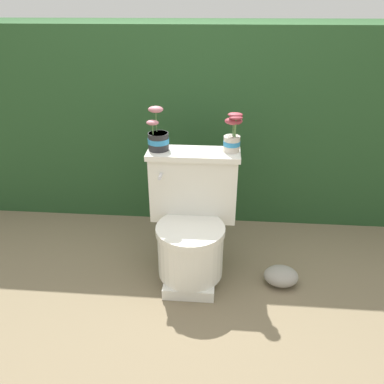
{
  "coord_description": "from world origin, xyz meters",
  "views": [
    {
      "loc": [
        0.19,
        -1.72,
        1.46
      ],
      "look_at": [
        0.04,
        0.1,
        0.53
      ],
      "focal_mm": 35.0,
      "sensor_mm": 36.0,
      "label": 1
    }
  ],
  "objects_px": {
    "toilet": "(192,224)",
    "potted_plant_left": "(158,137)",
    "garden_stone": "(281,276)",
    "potted_plant_midleft": "(233,136)"
  },
  "relations": [
    {
      "from": "potted_plant_midleft",
      "to": "garden_stone",
      "type": "distance_m",
      "value": 0.85
    },
    {
      "from": "toilet",
      "to": "garden_stone",
      "type": "bearing_deg",
      "value": -7.96
    },
    {
      "from": "toilet",
      "to": "potted_plant_midleft",
      "type": "bearing_deg",
      "value": 33.68
    },
    {
      "from": "toilet",
      "to": "potted_plant_midleft",
      "type": "xyz_separation_m",
      "value": [
        0.21,
        0.14,
        0.48
      ]
    },
    {
      "from": "potted_plant_left",
      "to": "toilet",
      "type": "bearing_deg",
      "value": -33.95
    },
    {
      "from": "potted_plant_left",
      "to": "garden_stone",
      "type": "height_order",
      "value": "potted_plant_left"
    },
    {
      "from": "potted_plant_midleft",
      "to": "toilet",
      "type": "bearing_deg",
      "value": -146.32
    },
    {
      "from": "toilet",
      "to": "potted_plant_left",
      "type": "relative_size",
      "value": 3.05
    },
    {
      "from": "toilet",
      "to": "garden_stone",
      "type": "distance_m",
      "value": 0.6
    },
    {
      "from": "potted_plant_left",
      "to": "potted_plant_midleft",
      "type": "distance_m",
      "value": 0.41
    }
  ]
}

